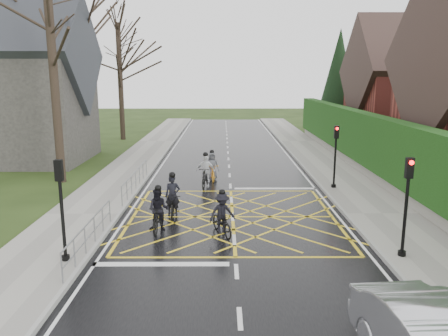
{
  "coord_description": "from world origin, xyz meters",
  "views": [
    {
      "loc": [
        -0.4,
        -16.73,
        5.55
      ],
      "look_at": [
        -0.33,
        3.39,
        1.3
      ],
      "focal_mm": 35.0,
      "sensor_mm": 36.0,
      "label": 1
    }
  ],
  "objects_px": {
    "cyclist_rear": "(173,202)",
    "cyclist_front": "(206,174)",
    "cyclist_lead": "(212,170)",
    "cyclist_mid": "(222,218)",
    "cyclist_back": "(159,214)"
  },
  "relations": [
    {
      "from": "cyclist_back",
      "to": "cyclist_front",
      "type": "xyz_separation_m",
      "value": [
        1.46,
        6.44,
        0.01
      ]
    },
    {
      "from": "cyclist_rear",
      "to": "cyclist_lead",
      "type": "bearing_deg",
      "value": 71.96
    },
    {
      "from": "cyclist_rear",
      "to": "cyclist_lead",
      "type": "relative_size",
      "value": 1.06
    },
    {
      "from": "cyclist_front",
      "to": "cyclist_back",
      "type": "bearing_deg",
      "value": -94.28
    },
    {
      "from": "cyclist_rear",
      "to": "cyclist_lead",
      "type": "height_order",
      "value": "cyclist_rear"
    },
    {
      "from": "cyclist_front",
      "to": "cyclist_mid",
      "type": "bearing_deg",
      "value": -74.34
    },
    {
      "from": "cyclist_front",
      "to": "cyclist_rear",
      "type": "bearing_deg",
      "value": -95.25
    },
    {
      "from": "cyclist_rear",
      "to": "cyclist_front",
      "type": "xyz_separation_m",
      "value": [
        1.15,
        4.69,
        0.08
      ]
    },
    {
      "from": "cyclist_back",
      "to": "cyclist_lead",
      "type": "xyz_separation_m",
      "value": [
        1.75,
        7.92,
        -0.07
      ]
    },
    {
      "from": "cyclist_rear",
      "to": "cyclist_back",
      "type": "bearing_deg",
      "value": -105.09
    },
    {
      "from": "cyclist_rear",
      "to": "cyclist_mid",
      "type": "bearing_deg",
      "value": -51.03
    },
    {
      "from": "cyclist_mid",
      "to": "cyclist_lead",
      "type": "bearing_deg",
      "value": 71.95
    },
    {
      "from": "cyclist_front",
      "to": "cyclist_lead",
      "type": "height_order",
      "value": "cyclist_front"
    },
    {
      "from": "cyclist_mid",
      "to": "cyclist_lead",
      "type": "distance_m",
      "value": 8.28
    },
    {
      "from": "cyclist_back",
      "to": "cyclist_mid",
      "type": "height_order",
      "value": "cyclist_back"
    }
  ]
}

